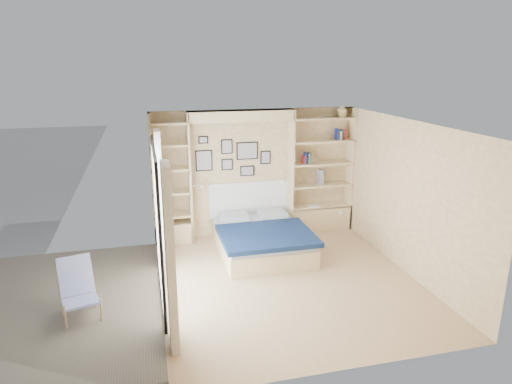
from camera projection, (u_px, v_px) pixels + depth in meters
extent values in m
plane|color=tan|center=(288.00, 281.00, 7.30)|extent=(4.50, 4.50, 0.00)
plane|color=beige|center=(254.00, 173.00, 9.05)|extent=(4.00, 0.00, 4.00)
plane|color=beige|center=(354.00, 269.00, 4.85)|extent=(4.00, 0.00, 4.00)
plane|color=beige|center=(155.00, 217.00, 6.49)|extent=(0.00, 4.50, 4.50)
plane|color=beige|center=(406.00, 197.00, 7.41)|extent=(0.00, 4.50, 4.50)
plane|color=white|center=(291.00, 124.00, 6.60)|extent=(4.50, 4.50, 0.00)
cube|color=#DEC287|center=(190.00, 179.00, 8.58)|extent=(0.04, 0.35, 2.50)
cube|color=#DEC287|center=(291.00, 173.00, 9.05)|extent=(0.04, 0.35, 2.50)
cube|color=#DEC287|center=(241.00, 116.00, 8.50)|extent=(2.00, 0.35, 0.20)
cube|color=#DEC287|center=(350.00, 169.00, 9.34)|extent=(0.04, 0.35, 2.50)
cube|color=#DEC287|center=(153.00, 181.00, 8.43)|extent=(0.04, 0.35, 2.50)
cube|color=#DEC287|center=(319.00, 217.00, 9.47)|extent=(1.30, 0.35, 0.50)
cube|color=#DEC287|center=(174.00, 232.00, 8.79)|extent=(0.70, 0.35, 0.40)
cube|color=black|center=(153.00, 149.00, 6.22)|extent=(0.04, 2.08, 0.06)
cube|color=black|center=(162.00, 293.00, 6.83)|extent=(0.04, 2.08, 0.06)
cube|color=black|center=(162.00, 255.00, 5.58)|extent=(0.04, 0.06, 2.20)
cube|color=black|center=(156.00, 205.00, 7.49)|extent=(0.04, 0.06, 2.20)
cube|color=silver|center=(157.00, 225.00, 6.53)|extent=(0.01, 2.00, 2.20)
cube|color=white|center=(170.00, 259.00, 5.33)|extent=(0.10, 0.45, 2.30)
cube|color=white|center=(160.00, 197.00, 7.76)|extent=(0.10, 0.45, 2.30)
cube|color=#DEC287|center=(320.00, 206.00, 9.40)|extent=(1.30, 0.35, 0.04)
cube|color=#DEC287|center=(321.00, 185.00, 9.28)|extent=(1.30, 0.35, 0.04)
cube|color=#DEC287|center=(322.00, 163.00, 9.15)|extent=(1.30, 0.35, 0.04)
cube|color=#DEC287|center=(323.00, 141.00, 9.03)|extent=(1.30, 0.35, 0.04)
cube|color=#DEC287|center=(323.00, 118.00, 8.90)|extent=(1.30, 0.35, 0.04)
cube|color=#DEC287|center=(173.00, 215.00, 8.70)|extent=(0.70, 0.35, 0.04)
cube|color=#DEC287|center=(171.00, 193.00, 8.57)|extent=(0.70, 0.35, 0.04)
cube|color=#DEC287|center=(170.00, 169.00, 8.45)|extent=(0.70, 0.35, 0.04)
cube|color=#DEC287|center=(169.00, 145.00, 8.32)|extent=(0.70, 0.35, 0.04)
cube|color=#DEC287|center=(168.00, 123.00, 8.21)|extent=(0.70, 0.35, 0.04)
cube|color=#DEC287|center=(262.00, 244.00, 8.32)|extent=(1.52, 1.90, 0.33)
cube|color=#B0B5C0|center=(262.00, 233.00, 8.26)|extent=(1.48, 1.86, 0.10)
cube|color=#0F1F3F|center=(267.00, 236.00, 7.94)|extent=(1.62, 1.33, 0.08)
cube|color=#B0B5C0|center=(234.00, 217.00, 8.75)|extent=(0.52, 0.38, 0.12)
cube|color=#B0B5C0|center=(272.00, 214.00, 8.93)|extent=(0.52, 0.38, 0.12)
cube|color=white|center=(249.00, 199.00, 9.14)|extent=(1.62, 0.04, 0.70)
cube|color=black|center=(204.00, 161.00, 8.71)|extent=(0.32, 0.02, 0.40)
cube|color=gray|center=(204.00, 161.00, 8.70)|extent=(0.28, 0.01, 0.36)
cube|color=black|center=(227.00, 147.00, 8.74)|extent=(0.22, 0.02, 0.28)
cube|color=gray|center=(227.00, 147.00, 8.73)|extent=(0.18, 0.01, 0.24)
cube|color=black|center=(227.00, 164.00, 8.84)|extent=(0.22, 0.02, 0.22)
cube|color=gray|center=(227.00, 165.00, 8.83)|extent=(0.18, 0.01, 0.18)
cube|color=black|center=(247.00, 151.00, 8.87)|extent=(0.42, 0.02, 0.34)
cube|color=gray|center=(247.00, 151.00, 8.85)|extent=(0.38, 0.01, 0.30)
cube|color=black|center=(247.00, 171.00, 8.98)|extent=(0.28, 0.02, 0.20)
cube|color=gray|center=(247.00, 171.00, 8.97)|extent=(0.24, 0.01, 0.16)
cube|color=black|center=(265.00, 157.00, 8.99)|extent=(0.20, 0.02, 0.26)
cube|color=gray|center=(266.00, 158.00, 8.98)|extent=(0.16, 0.01, 0.22)
cube|color=black|center=(203.00, 140.00, 8.60)|extent=(0.18, 0.02, 0.14)
cube|color=gray|center=(203.00, 140.00, 8.59)|extent=(0.14, 0.01, 0.10)
cylinder|color=silver|center=(198.00, 186.00, 8.58)|extent=(0.20, 0.02, 0.02)
cone|color=white|center=(203.00, 186.00, 8.61)|extent=(0.13, 0.12, 0.15)
cylinder|color=silver|center=(285.00, 180.00, 8.98)|extent=(0.20, 0.02, 0.02)
cone|color=white|center=(280.00, 181.00, 8.96)|extent=(0.13, 0.12, 0.15)
cube|color=#A51E1E|center=(303.00, 160.00, 9.03)|extent=(0.02, 0.15, 0.16)
cube|color=navy|center=(305.00, 158.00, 9.03)|extent=(0.03, 0.15, 0.23)
cube|color=black|center=(307.00, 158.00, 9.04)|extent=(0.03, 0.15, 0.21)
cube|color=#BFB28C|center=(308.00, 158.00, 9.05)|extent=(0.04, 0.15, 0.20)
cube|color=#26593F|center=(310.00, 158.00, 9.05)|extent=(0.03, 0.15, 0.21)
cube|color=navy|center=(337.00, 134.00, 9.06)|extent=(0.03, 0.15, 0.22)
cube|color=#BFB28C|center=(339.00, 135.00, 9.08)|extent=(0.04, 0.15, 0.17)
cube|color=#205445|center=(341.00, 134.00, 9.08)|extent=(0.03, 0.15, 0.20)
cube|color=#A51E1E|center=(343.00, 134.00, 9.09)|extent=(0.03, 0.15, 0.21)
cube|color=navy|center=(167.00, 187.00, 8.52)|extent=(0.02, 0.15, 0.19)
cube|color=black|center=(169.00, 187.00, 8.53)|extent=(0.03, 0.15, 0.20)
cube|color=#BFB28C|center=(171.00, 186.00, 8.53)|extent=(0.03, 0.15, 0.20)
cube|color=#DEC287|center=(342.00, 113.00, 8.96)|extent=(0.13, 0.13, 0.15)
cone|color=#DEC287|center=(342.00, 107.00, 8.93)|extent=(0.20, 0.20, 0.08)
cube|color=slate|center=(320.00, 177.00, 9.22)|extent=(0.12, 0.12, 0.30)
cube|color=white|center=(314.00, 206.00, 9.31)|extent=(0.22, 0.16, 0.03)
cube|color=#6F6352|center=(46.00, 309.00, 6.46)|extent=(3.20, 4.00, 0.05)
cylinder|color=tan|center=(65.00, 318.00, 5.86)|extent=(0.06, 0.14, 0.40)
cylinder|color=tan|center=(101.00, 310.00, 6.05)|extent=(0.06, 0.14, 0.40)
cylinder|color=tan|center=(60.00, 293.00, 6.30)|extent=(0.11, 0.32, 0.65)
cylinder|color=tan|center=(94.00, 286.00, 6.50)|extent=(0.11, 0.32, 0.65)
cube|color=#444DC0|center=(81.00, 302.00, 6.10)|extent=(0.57, 0.64, 0.14)
cube|color=#444DC0|center=(75.00, 275.00, 6.37)|extent=(0.49, 0.32, 0.53)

